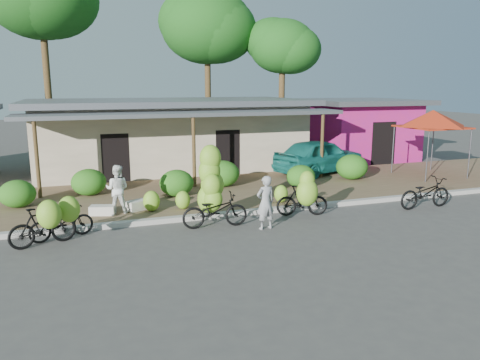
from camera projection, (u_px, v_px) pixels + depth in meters
The scene contains 27 objects.
ground at pixel (249, 236), 12.73m from camera, with size 100.00×100.00×0.00m, color #494644.
sidewalk at pixel (202, 194), 17.34m from camera, with size 60.00×6.00×0.12m, color brown.
curb at pixel (227, 214), 14.56m from camera, with size 60.00×0.25×0.15m, color #A8A399.
shop_main at pixel (170, 134), 22.48m from camera, with size 13.00×8.50×3.35m.
shop_pink at pixel (357, 128), 25.98m from camera, with size 6.00×6.00×3.25m.
tree_center_right at pixel (203, 25), 27.66m from camera, with size 5.56×5.47×9.60m.
tree_near_right at pixel (279, 45), 27.35m from camera, with size 4.12×3.92×7.88m.
hedge_0 at pixel (17, 194), 15.14m from camera, with size 1.15×1.04×0.90m, color #1F5914.
hedge_1 at pixel (89, 182), 16.79m from camera, with size 1.23×1.11×0.96m, color #1F5914.
hedge_2 at pixel (177, 183), 16.66m from camera, with size 1.23×1.10×0.96m, color #1F5914.
hedge_3 at pixel (223, 174), 18.23m from camera, with size 1.31×1.18×1.02m, color #1F5914.
hedge_4 at pixel (301, 176), 18.05m from camera, with size 1.13×1.02×0.88m, color #1F5914.
hedge_5 at pixel (352, 167), 19.64m from camera, with size 1.35×1.22×1.06m, color #1F5914.
red_canopy at pixel (433, 119), 20.07m from camera, with size 3.50×3.50×2.86m.
bike_far_left at pixel (63, 220), 12.31m from camera, with size 1.81×1.42×1.29m.
bike_left at pixel (44, 224), 11.75m from camera, with size 1.76×1.36×1.33m.
bike_center at pixel (213, 195), 13.57m from camera, with size 1.94×1.25×2.33m.
bike_right at pixel (304, 196), 14.34m from camera, with size 1.68×1.34×1.54m.
bike_far_right at pixel (425, 193), 15.49m from camera, with size 1.97×0.72×1.03m.
loose_banana_a at pixel (151, 201), 14.68m from camera, with size 0.53×0.45×0.66m, color #7FB62D.
loose_banana_b at pixel (183, 200), 14.95m from camera, with size 0.48×0.40×0.59m, color #7FB62D.
loose_banana_c at pixel (281, 194), 15.81m from camera, with size 0.48×0.40×0.60m, color #7FB62D.
sack_near at pixel (140, 205), 14.95m from camera, with size 0.85×0.40×0.30m, color beige.
sack_far at pixel (102, 210), 14.34m from camera, with size 0.75×0.38×0.28m, color beige.
vendor at pixel (265, 203), 13.20m from camera, with size 0.56×0.37×1.54m, color gray.
bystander at pixel (117, 189), 14.46m from camera, with size 0.73×0.57×1.51m, color white.
teal_van at pixel (320, 156), 20.98m from camera, with size 1.84×4.58×1.56m, color #176A62.
Camera 1 is at (-4.29, -11.39, 4.03)m, focal length 35.00 mm.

